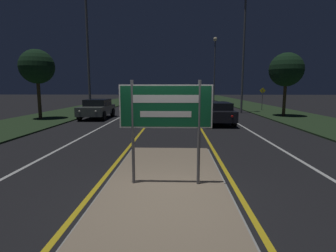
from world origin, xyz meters
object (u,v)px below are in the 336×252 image
Objects in this scene: car_receding_1 at (196,102)px; warning_sign at (262,97)px; streetlight_right_far at (215,58)px; car_receding_0 at (216,112)px; highway_sign at (166,111)px; streetlight_left_near at (87,21)px; car_approaching_0 at (97,108)px; streetlight_right_near at (244,33)px; car_approaching_2 at (161,97)px; car_approaching_1 at (130,100)px.

warning_sign is (6.34, -2.85, 0.69)m from car_receding_1.
car_receding_0 is at bearing -97.57° from streetlight_right_far.
highway_sign is 0.24× the size of streetlight_right_far.
highway_sign reaches higher than warning_sign.
streetlight_left_near is at bearing -133.44° from car_receding_1.
car_approaching_0 is (-8.12, -9.77, 0.03)m from car_receding_1.
streetlight_right_near is 1.03× the size of streetlight_right_far.
streetlight_right_near reaches higher than car_approaching_2.
car_approaching_1 is 16.52m from warning_sign.
car_approaching_2 is (-4.75, 14.96, 0.04)m from car_receding_1.
streetlight_left_near reaches higher than car_approaching_1.
streetlight_left_near reaches higher than highway_sign.
streetlight_right_far is at bearing 82.43° from car_receding_0.
streetlight_right_far is at bearing 99.01° from warning_sign.
car_receding_0 and car_approaching_1 have the same top height.
streetlight_left_near is at bearing -156.95° from warning_sign.
warning_sign is at bearing -24.20° from car_receding_1.
streetlight_right_near is 8.96m from car_receding_1.
streetlight_right_far is 26.61m from car_approaching_0.
car_receding_0 is 19.27m from car_approaching_1.
streetlight_right_far is 17.17m from warning_sign.
car_receding_1 is at bearing 50.26° from car_approaching_0.
car_receding_0 is 8.90m from car_approaching_0.
highway_sign is 0.23× the size of streetlight_right_near.
car_receding_0 is at bearing -122.01° from warning_sign.
streetlight_left_near reaches higher than car_approaching_2.
car_approaching_2 is at bearing 112.83° from streetlight_right_near.
streetlight_left_near reaches higher than warning_sign.
car_approaching_0 is 14.62m from car_approaching_1.
highway_sign is 38.42m from car_approaching_2.
streetlight_right_far is (12.58, 22.51, -0.29)m from streetlight_left_near.
highway_sign is at bearing -78.21° from car_approaching_1.
streetlight_right_far is 15.91m from car_approaching_1.
streetlight_right_far is 2.07× the size of car_receding_1.
car_receding_0 is 12.37m from car_receding_1.
car_approaching_0 is (-8.51, 2.60, 0.02)m from car_receding_0.
car_approaching_1 is at bearing 152.19° from warning_sign.
streetlight_right_near is 4.67× the size of warning_sign.
car_receding_1 is 2.17× the size of warning_sign.
car_approaching_2 is at bearing 80.54° from streetlight_left_near.
car_approaching_0 reaches higher than car_approaching_1.
highway_sign is 0.49× the size of car_receding_1.
car_receding_0 is 1.04× the size of car_approaching_2.
highway_sign is at bearing -99.55° from streetlight_right_far.
car_approaching_1 is at bearing 140.03° from streetlight_right_near.
car_approaching_0 is (-11.86, -4.57, -6.24)m from streetlight_right_near.
warning_sign is (5.95, 9.52, 0.68)m from car_receding_0.
car_approaching_2 is (-8.49, 20.16, -6.23)m from streetlight_right_near.
car_receding_1 is 1.05× the size of car_approaching_1.
car_approaching_1 is 2.06× the size of warning_sign.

